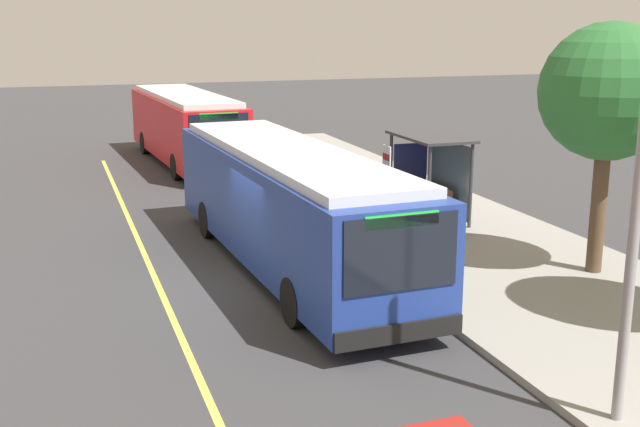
{
  "coord_description": "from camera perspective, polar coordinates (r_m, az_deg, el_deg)",
  "views": [
    {
      "loc": [
        16.88,
        -4.26,
        5.88
      ],
      "look_at": [
        0.28,
        1.41,
        1.6
      ],
      "focal_mm": 44.66,
      "sensor_mm": 36.0,
      "label": 1
    }
  ],
  "objects": [
    {
      "name": "street_tree_near_shelter",
      "position": [
        18.98,
        19.95,
        8.11
      ],
      "size": [
        3.08,
        3.08,
        5.72
      ],
      "color": "brown",
      "rests_on": "sidewalk_curb"
    },
    {
      "name": "utility_pole",
      "position": [
        11.83,
        21.74,
        0.37
      ],
      "size": [
        0.16,
        0.16,
        6.4
      ],
      "primitive_type": "cylinder",
      "color": "gray",
      "rests_on": "sidewalk_curb"
    },
    {
      "name": "lane_stripe_center",
      "position": [
        17.99,
        -11.28,
        -5.63
      ],
      "size": [
        36.0,
        0.14,
        0.01
      ],
      "primitive_type": "cube",
      "color": "#E0D64C",
      "rests_on": "ground_plane"
    },
    {
      "name": "transit_bus_second",
      "position": [
        33.7,
        -9.6,
        6.25
      ],
      "size": [
        10.78,
        3.23,
        2.95
      ],
      "color": "red",
      "rests_on": "ground_plane"
    },
    {
      "name": "bus_shelter",
      "position": [
        23.66,
        8.03,
        3.93
      ],
      "size": [
        2.9,
        1.6,
        2.48
      ],
      "color": "#333338",
      "rests_on": "sidewalk_curb"
    },
    {
      "name": "sidewalk_curb",
      "position": [
        20.59,
        11.95,
        -2.97
      ],
      "size": [
        44.0,
        6.4,
        0.15
      ],
      "primitive_type": "cube",
      "color": "gray",
      "rests_on": "ground_plane"
    },
    {
      "name": "route_sign_post",
      "position": [
        19.49,
        4.8,
        2.05
      ],
      "size": [
        0.44,
        0.08,
        2.8
      ],
      "color": "#333338",
      "rests_on": "sidewalk_curb"
    },
    {
      "name": "transit_bus_main",
      "position": [
        19.0,
        -2.25,
        0.73
      ],
      "size": [
        11.84,
        3.13,
        2.95
      ],
      "color": "navy",
      "rests_on": "ground_plane"
    },
    {
      "name": "pedestrian_commuter",
      "position": [
        23.27,
        1.33,
        1.9
      ],
      "size": [
        0.24,
        0.4,
        1.69
      ],
      "color": "#282D47",
      "rests_on": "sidewalk_curb"
    },
    {
      "name": "ground_plane",
      "position": [
        18.37,
        -4.45,
        -4.99
      ],
      "size": [
        120.0,
        120.0,
        0.0
      ],
      "primitive_type": "plane",
      "color": "#38383A"
    },
    {
      "name": "waiting_bench",
      "position": [
        23.86,
        8.17,
        0.87
      ],
      "size": [
        1.6,
        0.48,
        0.95
      ],
      "color": "brown",
      "rests_on": "sidewalk_curb"
    }
  ]
}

